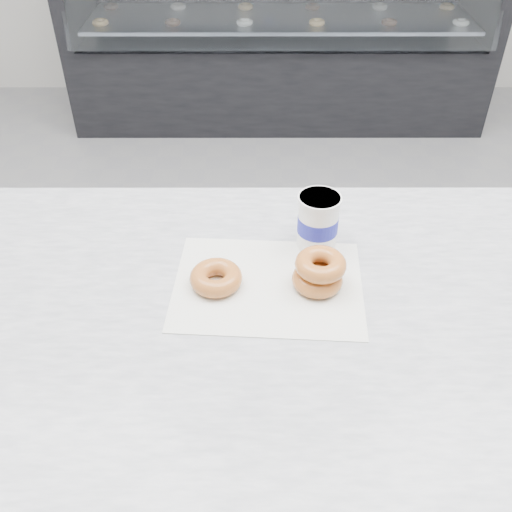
# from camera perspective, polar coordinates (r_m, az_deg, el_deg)

# --- Properties ---
(ground) EXTENTS (5.00, 5.00, 0.00)m
(ground) POSITION_cam_1_polar(r_m,az_deg,el_deg) (2.07, 3.94, -11.23)
(ground) COLOR gray
(ground) RESTS_ON ground
(counter) EXTENTS (3.06, 0.76, 0.90)m
(counter) POSITION_cam_1_polar(r_m,az_deg,el_deg) (1.36, 6.27, -18.59)
(counter) COLOR #333335
(counter) RESTS_ON ground
(display_case) EXTENTS (2.40, 0.74, 1.25)m
(display_case) POSITION_cam_1_polar(r_m,az_deg,el_deg) (3.61, 2.34, 21.38)
(display_case) COLOR black
(display_case) RESTS_ON ground
(wax_paper) EXTENTS (0.36, 0.28, 0.00)m
(wax_paper) POSITION_cam_1_polar(r_m,az_deg,el_deg) (1.04, 1.21, -2.90)
(wax_paper) COLOR silver
(wax_paper) RESTS_ON counter
(donut_single) EXTENTS (0.11, 0.11, 0.03)m
(donut_single) POSITION_cam_1_polar(r_m,az_deg,el_deg) (1.03, -4.02, -2.17)
(donut_single) COLOR #CB7637
(donut_single) RESTS_ON wax_paper
(donut_stack) EXTENTS (0.12, 0.12, 0.06)m
(donut_stack) POSITION_cam_1_polar(r_m,az_deg,el_deg) (1.02, 6.31, -1.58)
(donut_stack) COLOR #CB7637
(donut_stack) RESTS_ON wax_paper
(coffee_cup) EXTENTS (0.09, 0.09, 0.11)m
(coffee_cup) POSITION_cam_1_polar(r_m,az_deg,el_deg) (1.10, 6.22, 3.51)
(coffee_cup) COLOR white
(coffee_cup) RESTS_ON counter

